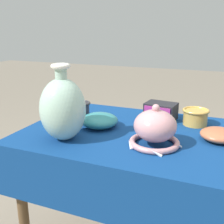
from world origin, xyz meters
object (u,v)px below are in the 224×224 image
(mosaic_tile_box, at_px, (161,111))
(bowl_shallow_teal, at_px, (99,120))
(cup_wide_ochre, at_px, (195,116))
(bowl_shallow_terracotta, at_px, (219,135))
(vase_dome_bell, at_px, (155,129))
(cup_wide_charcoal, at_px, (81,109))
(vase_tall_bulbous, at_px, (63,109))

(mosaic_tile_box, distance_m, bowl_shallow_teal, 0.31)
(cup_wide_ochre, distance_m, bowl_shallow_terracotta, 0.19)
(vase_dome_bell, bearing_deg, cup_wide_charcoal, 154.84)
(vase_tall_bulbous, height_order, cup_wide_ochre, vase_tall_bulbous)
(mosaic_tile_box, height_order, bowl_shallow_terracotta, mosaic_tile_box)
(mosaic_tile_box, distance_m, cup_wide_ochre, 0.17)
(mosaic_tile_box, relative_size, cup_wide_charcoal, 1.62)
(bowl_shallow_teal, bearing_deg, cup_wide_charcoal, 146.94)
(vase_tall_bulbous, bearing_deg, cup_wide_charcoal, 105.04)
(mosaic_tile_box, height_order, cup_wide_ochre, mosaic_tile_box)
(cup_wide_charcoal, relative_size, bowl_shallow_teal, 0.58)
(bowl_shallow_teal, height_order, cup_wide_ochre, cup_wide_ochre)
(vase_dome_bell, relative_size, cup_wide_charcoal, 2.15)
(vase_tall_bulbous, distance_m, bowl_shallow_terracotta, 0.62)
(bowl_shallow_teal, relative_size, bowl_shallow_terracotta, 1.14)
(vase_dome_bell, bearing_deg, bowl_shallow_terracotta, 32.15)
(vase_tall_bulbous, bearing_deg, bowl_shallow_teal, 68.72)
(cup_wide_charcoal, distance_m, bowl_shallow_teal, 0.17)
(mosaic_tile_box, bearing_deg, vase_tall_bulbous, -119.45)
(bowl_shallow_terracotta, bearing_deg, vase_dome_bell, -147.85)
(cup_wide_ochre, bearing_deg, bowl_shallow_teal, -153.36)
(cup_wide_charcoal, distance_m, cup_wide_ochre, 0.54)
(vase_dome_bell, bearing_deg, cup_wide_ochre, 69.24)
(cup_wide_charcoal, distance_m, bowl_shallow_terracotta, 0.64)
(bowl_shallow_teal, xyz_separation_m, cup_wide_ochre, (0.39, 0.19, 0.01))
(vase_tall_bulbous, xyz_separation_m, bowl_shallow_teal, (0.07, 0.18, -0.09))
(vase_tall_bulbous, relative_size, bowl_shallow_teal, 1.81)
(cup_wide_charcoal, xyz_separation_m, bowl_shallow_teal, (0.14, -0.09, -0.01))
(bowl_shallow_teal, xyz_separation_m, bowl_shallow_terracotta, (0.50, 0.04, -0.01))
(vase_tall_bulbous, distance_m, cup_wide_ochre, 0.60)
(mosaic_tile_box, xyz_separation_m, cup_wide_ochre, (0.16, -0.02, 0.00))
(bowl_shallow_teal, height_order, bowl_shallow_terracotta, bowl_shallow_teal)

